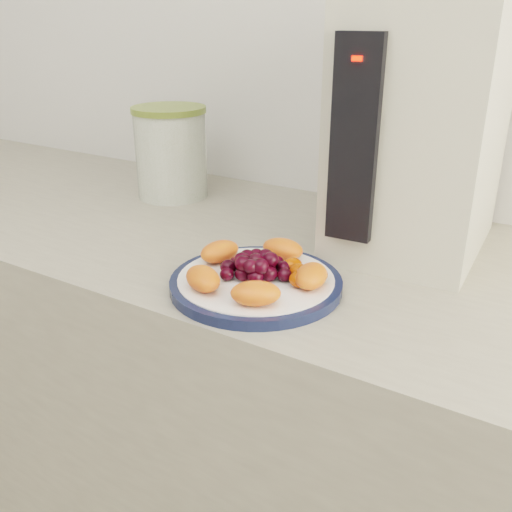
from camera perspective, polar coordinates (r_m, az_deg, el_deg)
The scene contains 10 objects.
counter at distance 1.23m, azimuth -0.04°, elevation -17.97°, with size 3.50×0.60×0.90m, color #A09986.
cabinet_face at distance 1.25m, azimuth -0.04°, elevation -19.00°, with size 3.48×0.58×0.84m, color #907350.
plate_rim at distance 0.81m, azimuth 0.00°, elevation -2.77°, with size 0.24×0.24×0.01m, color #141E3D.
plate_face at distance 0.81m, azimuth 0.00°, elevation -2.70°, with size 0.22×0.22×0.02m, color white.
canister at distance 1.22m, azimuth -8.48°, elevation 9.92°, with size 0.15×0.15×0.18m, color #42591D.
canister_lid at distance 1.20m, azimuth -8.74°, elevation 14.27°, with size 0.15×0.15×0.01m, color olive.
appliance_body at distance 0.95m, azimuth 16.31°, elevation 11.99°, with size 0.22×0.31×0.38m, color beige.
appliance_panel at distance 0.81m, azimuth 9.84°, elevation 11.21°, with size 0.07×0.02×0.29m, color black.
appliance_led at distance 0.79m, azimuth 10.09°, elevation 18.88°, with size 0.01×0.01×0.01m, color #FF0C05.
fruit_plate at distance 0.80m, azimuth 0.34°, elevation -1.17°, with size 0.21×0.20×0.04m.
Camera 1 is at (0.49, 0.41, 1.26)m, focal length 40.00 mm.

